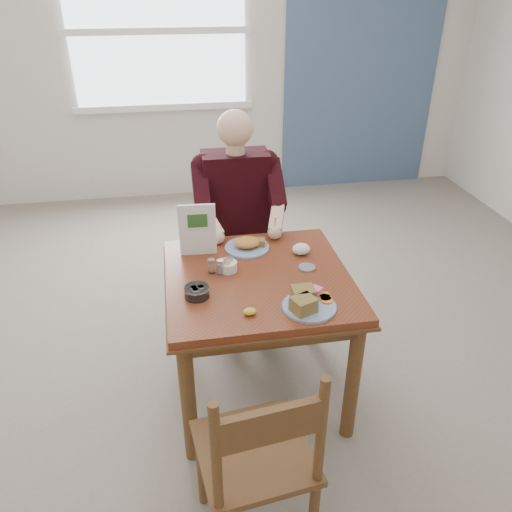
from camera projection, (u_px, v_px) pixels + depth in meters
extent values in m
plane|color=slate|center=(258.00, 388.00, 2.83)|extent=(6.00, 6.00, 0.00)
plane|color=beige|center=(202.00, 53.00, 4.71)|extent=(5.50, 0.00, 5.50)
cube|color=#435A7C|center=(364.00, 50.00, 4.94)|extent=(1.60, 0.02, 2.80)
ellipsoid|color=yellow|center=(250.00, 312.00, 2.17)|extent=(0.07, 0.05, 0.03)
ellipsoid|color=white|center=(301.00, 249.00, 2.63)|extent=(0.11, 0.10, 0.06)
cylinder|color=silver|center=(307.00, 268.00, 2.52)|extent=(0.09, 0.09, 0.01)
cube|color=white|center=(158.00, 31.00, 4.53)|extent=(1.60, 0.02, 1.30)
cube|color=white|center=(164.00, 107.00, 4.85)|extent=(1.72, 0.04, 0.06)
cube|color=white|center=(158.00, 31.00, 4.52)|extent=(1.72, 0.04, 0.06)
cube|color=maroon|center=(258.00, 279.00, 2.47)|extent=(0.90, 0.90, 0.04)
cube|color=brown|center=(258.00, 284.00, 2.48)|extent=(0.92, 0.92, 0.01)
cylinder|color=brown|center=(188.00, 402.00, 2.26)|extent=(0.07, 0.07, 0.71)
cylinder|color=brown|center=(353.00, 381.00, 2.38)|extent=(0.07, 0.07, 0.71)
cylinder|color=brown|center=(181.00, 304.00, 2.93)|extent=(0.07, 0.07, 0.71)
cylinder|color=brown|center=(309.00, 292.00, 3.05)|extent=(0.07, 0.07, 0.71)
cube|color=brown|center=(274.00, 339.00, 2.17)|extent=(0.80, 0.03, 0.08)
cube|color=brown|center=(246.00, 254.00, 2.84)|extent=(0.80, 0.03, 0.08)
cube|color=brown|center=(180.00, 298.00, 2.44)|extent=(0.03, 0.80, 0.08)
cube|color=brown|center=(333.00, 284.00, 2.56)|extent=(0.03, 0.80, 0.08)
cylinder|color=brown|center=(214.00, 302.00, 3.18)|extent=(0.04, 0.04, 0.45)
cylinder|color=brown|center=(270.00, 296.00, 3.23)|extent=(0.04, 0.04, 0.45)
cylinder|color=brown|center=(209.00, 273.00, 3.49)|extent=(0.04, 0.04, 0.45)
cylinder|color=brown|center=(260.00, 268.00, 3.54)|extent=(0.04, 0.04, 0.45)
cube|color=brown|center=(238.00, 253.00, 3.24)|extent=(0.42, 0.42, 0.03)
cylinder|color=brown|center=(206.00, 211.00, 3.25)|extent=(0.04, 0.04, 0.50)
cylinder|color=brown|center=(260.00, 207.00, 3.31)|extent=(0.04, 0.04, 0.50)
cube|color=brown|center=(233.00, 195.00, 3.23)|extent=(0.38, 0.03, 0.14)
cylinder|color=brown|center=(201.00, 467.00, 2.11)|extent=(0.04, 0.04, 0.45)
cylinder|color=brown|center=(281.00, 446.00, 2.20)|extent=(0.04, 0.04, 0.45)
cube|color=brown|center=(254.00, 452.00, 1.89)|extent=(0.47, 0.47, 0.03)
cylinder|color=brown|center=(216.00, 461.00, 1.58)|extent=(0.04, 0.04, 0.50)
cylinder|color=brown|center=(321.00, 434.00, 1.67)|extent=(0.04, 0.04, 0.50)
cube|color=brown|center=(270.00, 426.00, 1.58)|extent=(0.38, 0.08, 0.14)
cube|color=tan|center=(224.00, 253.00, 3.09)|extent=(0.13, 0.38, 0.12)
cube|color=tan|center=(256.00, 251.00, 3.12)|extent=(0.13, 0.38, 0.12)
cube|color=tan|center=(229.00, 310.00, 3.08)|extent=(0.10, 0.10, 0.48)
cube|color=tan|center=(261.00, 306.00, 3.11)|extent=(0.10, 0.10, 0.48)
cube|color=black|center=(236.00, 198.00, 3.08)|extent=(0.40, 0.22, 0.58)
sphere|color=black|center=(203.00, 166.00, 2.95)|extent=(0.15, 0.15, 0.15)
sphere|color=black|center=(266.00, 162.00, 3.00)|extent=(0.15, 0.15, 0.15)
cylinder|color=#E2B48F|center=(235.00, 150.00, 2.91)|extent=(0.11, 0.11, 0.08)
sphere|color=#E2B48F|center=(235.00, 128.00, 2.85)|extent=(0.21, 0.21, 0.21)
cube|color=black|center=(201.00, 189.00, 2.89)|extent=(0.09, 0.29, 0.27)
cube|color=black|center=(275.00, 184.00, 2.96)|extent=(0.09, 0.29, 0.27)
sphere|color=black|center=(203.00, 213.00, 2.84)|extent=(0.09, 0.09, 0.09)
sphere|color=black|center=(279.00, 207.00, 2.91)|extent=(0.09, 0.09, 0.09)
cube|color=#E2B48F|center=(210.00, 225.00, 2.79)|extent=(0.14, 0.23, 0.14)
cube|color=#E2B48F|center=(277.00, 220.00, 2.85)|extent=(0.14, 0.23, 0.14)
sphere|color=#E2B48F|center=(218.00, 237.00, 2.73)|extent=(0.08, 0.08, 0.08)
sphere|color=#E2B48F|center=(275.00, 233.00, 2.78)|extent=(0.08, 0.08, 0.08)
cylinder|color=silver|center=(275.00, 224.00, 2.76)|extent=(0.01, 0.05, 0.12)
cylinder|color=white|center=(309.00, 307.00, 2.22)|extent=(0.29, 0.29, 0.01)
cube|color=#A8914A|center=(304.00, 305.00, 2.16)|extent=(0.12, 0.12, 0.07)
cube|color=#A8914A|center=(303.00, 294.00, 2.23)|extent=(0.10, 0.09, 0.07)
cylinder|color=orange|center=(327.00, 300.00, 2.24)|extent=(0.06, 0.06, 0.01)
cylinder|color=orange|center=(325.00, 298.00, 2.26)|extent=(0.07, 0.07, 0.01)
cylinder|color=orange|center=(324.00, 295.00, 2.28)|extent=(0.08, 0.08, 0.01)
cube|color=pink|center=(316.00, 290.00, 2.30)|extent=(0.07, 0.07, 0.03)
cylinder|color=white|center=(247.00, 248.00, 2.70)|extent=(0.28, 0.28, 0.01)
ellipsoid|color=orange|center=(247.00, 242.00, 2.68)|extent=(0.16, 0.14, 0.05)
cube|color=#A8914A|center=(257.00, 242.00, 2.70)|extent=(0.10, 0.07, 0.04)
cylinder|color=white|center=(228.00, 266.00, 2.49)|extent=(0.12, 0.12, 0.05)
cube|color=pink|center=(226.00, 261.00, 2.47)|extent=(0.04, 0.03, 0.02)
cube|color=#6699D8|center=(229.00, 259.00, 2.49)|extent=(0.03, 0.01, 0.02)
cube|color=#EAD159|center=(229.00, 262.00, 2.46)|extent=(0.03, 0.03, 0.02)
cube|color=white|center=(224.00, 260.00, 2.48)|extent=(0.04, 0.02, 0.02)
cylinder|color=white|center=(211.00, 267.00, 2.46)|extent=(0.04, 0.04, 0.06)
cylinder|color=silver|center=(211.00, 261.00, 2.45)|extent=(0.04, 0.04, 0.01)
cylinder|color=white|center=(220.00, 268.00, 2.46)|extent=(0.04, 0.04, 0.06)
cylinder|color=silver|center=(220.00, 261.00, 2.44)|extent=(0.04, 0.04, 0.01)
cylinder|color=white|center=(197.00, 292.00, 2.28)|extent=(0.15, 0.15, 0.05)
cylinder|color=white|center=(194.00, 289.00, 2.28)|extent=(0.04, 0.04, 0.02)
cylinder|color=white|center=(201.00, 288.00, 2.28)|extent=(0.04, 0.04, 0.02)
cylinder|color=white|center=(196.00, 291.00, 2.26)|extent=(0.04, 0.04, 0.02)
cube|color=white|center=(198.00, 230.00, 2.58)|extent=(0.19, 0.03, 0.28)
cube|color=#2D5926|center=(198.00, 221.00, 2.55)|extent=(0.10, 0.01, 0.07)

